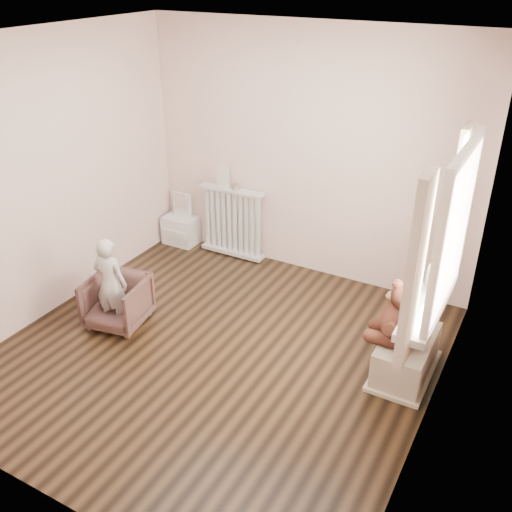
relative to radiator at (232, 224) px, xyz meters
The scene contains 19 objects.
floor 1.92m from the radiator, 63.43° to the right, with size 3.60×3.60×0.01m, color black.
ceiling 2.90m from the radiator, 63.43° to the right, with size 3.60×3.60×0.01m, color white.
back_wall 1.24m from the radiator, ahead, with size 3.60×0.02×2.60m, color #F4E4CF.
front_wall 3.69m from the radiator, 76.43° to the right, with size 3.60×0.02×2.60m, color #F4E4CF.
left_wall 2.14m from the radiator, 119.74° to the right, with size 0.02×3.60×2.60m, color #F4E4CF.
right_wall 3.26m from the radiator, 32.47° to the right, with size 0.02×3.60×2.60m, color #F4E4CF.
window 3.13m from the radiator, 27.96° to the right, with size 0.03×0.90×1.10m, color white.
window_sill 2.90m from the radiator, 28.80° to the right, with size 0.22×1.10×0.06m, color silver.
curtain_left 3.32m from the radiator, 38.06° to the right, with size 0.06×0.26×1.30m, color beige.
curtain_right 2.80m from the radiator, 18.02° to the right, with size 0.06×0.26×1.30m, color beige.
radiator is the anchor object (origin of this frame).
paper_doll 0.57m from the radiator, behind, with size 0.16×0.01×0.26m, color beige.
tin_a 0.46m from the radiator, ahead, with size 0.10×0.10×0.06m, color #A59E8C.
toy_vanity 0.72m from the radiator, behind, with size 0.40×0.28×0.62m, color silver.
armchair 1.76m from the radiator, 97.10° to the right, with size 0.52×0.53×0.48m, color #52342E.
child 1.80m from the radiator, 96.90° to the right, with size 0.33×0.21×0.90m, color beige.
toy_bench 2.63m from the radiator, 25.70° to the right, with size 0.39×0.74×0.35m, color beige.
teddy_bear 2.63m from the radiator, 28.03° to the right, with size 0.46×0.35×0.56m, color black, non-canonical shape.
plush_cat 2.85m from the radiator, 25.92° to the right, with size 0.18×0.29×0.24m, color slate, non-canonical shape.
Camera 1 is at (2.26, -3.37, 3.11)m, focal length 40.00 mm.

